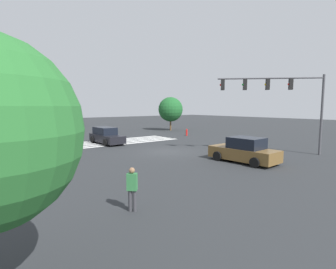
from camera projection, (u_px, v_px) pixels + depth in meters
The scene contains 9 objects.
ground_plane at pixel (168, 152), 21.80m from camera, with size 136.24×136.24×0.00m, color #2B2D30.
crosswalk_markings at pixel (121, 141), 28.15m from camera, with size 12.27×4.40×0.01m.
traffic_signal_mast at pixel (281, 94), 20.29m from camera, with size 5.74×5.74×6.18m.
car_0 at pixel (244, 151), 17.67m from camera, with size 2.33×4.70×1.70m.
car_1 at pixel (106, 136), 26.47m from camera, with size 2.00×4.87×1.65m.
car_2 at pixel (29, 150), 18.42m from camera, with size 4.34×2.31×1.50m.
pedestrian at pixel (132, 187), 9.35m from camera, with size 0.41×0.41×1.61m.
tree_corner_a at pixel (171, 109), 40.68m from camera, with size 3.79×3.79×5.19m.
fire_hydrant at pixel (187, 132), 33.70m from camera, with size 0.22×0.22×0.86m.
Camera 1 is at (13.37, 16.86, 3.77)m, focal length 28.00 mm.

